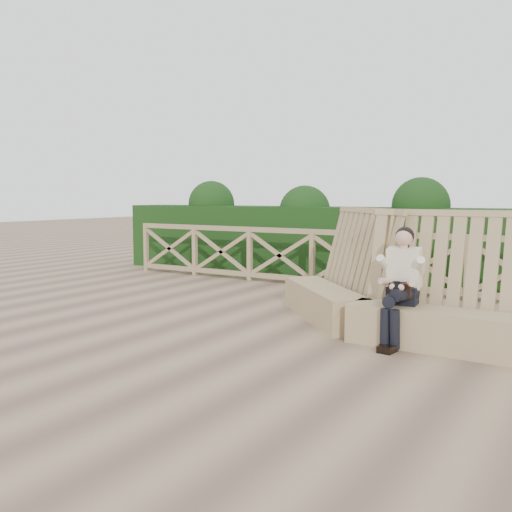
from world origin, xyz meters
The scene contains 5 objects.
ground centered at (0.00, 0.00, 0.00)m, with size 60.00×60.00×0.00m, color brown.
bench centered at (1.72, 0.62, 0.40)m, with size 3.84×2.14×1.59m.
woman centered at (2.10, 0.19, 0.74)m, with size 0.40×0.83×1.38m.
guardrail centered at (0.00, 3.50, 0.55)m, with size 10.10×0.09×1.10m.
hedge centered at (0.00, 4.70, 0.75)m, with size 12.00×1.20×1.50m, color black.
Camera 1 is at (4.17, -6.27, 1.74)m, focal length 40.00 mm.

